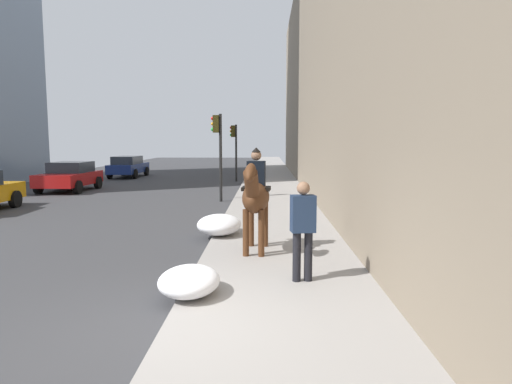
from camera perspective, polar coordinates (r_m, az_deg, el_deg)
name	(u,v)px	position (r m, az deg, el deg)	size (l,w,h in m)	color
sidewalk_slab	(286,330)	(6.15, 3.82, -16.88)	(120.00, 3.21, 0.12)	gray
mounted_horse_near	(256,195)	(9.60, -0.06, -0.43)	(2.15, 0.69, 2.23)	#4C2B16
pedestrian_greeting	(303,224)	(7.67, 5.91, -4.07)	(0.32, 0.43, 1.70)	black
car_near_lane	(70,176)	(24.24, -22.35, 1.87)	(3.91, 2.19, 1.44)	maroon
car_far_lane	(128,166)	(32.02, -15.75, 3.15)	(4.39, 1.92, 1.44)	navy
traffic_light_near_curb	(218,143)	(18.51, -4.77, 6.18)	(0.20, 0.44, 3.56)	black
traffic_light_far_curb	(235,143)	(27.64, -2.71, 6.15)	(0.20, 0.44, 3.44)	black
snow_pile_near	(189,281)	(7.23, -8.41, -11.00)	(1.24, 0.95, 0.43)	white
snow_pile_far	(219,225)	(11.59, -4.65, -4.09)	(1.46, 1.12, 0.50)	white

